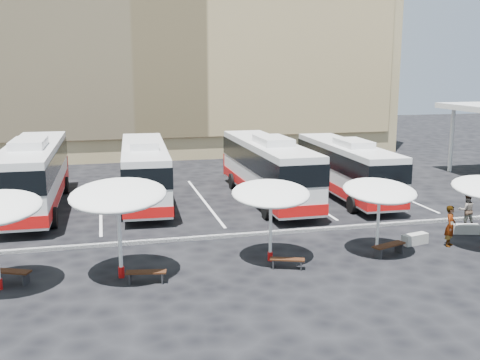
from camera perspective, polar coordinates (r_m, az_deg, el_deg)
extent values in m
plane|color=black|center=(26.06, -0.56, -6.13)|extent=(120.00, 120.00, 0.00)
cube|color=tan|center=(56.66, -8.34, 16.01)|extent=(42.00, 18.00, 25.00)
cube|color=tan|center=(47.61, -7.20, 16.33)|extent=(40.00, 0.30, 20.00)
cylinder|color=silver|center=(45.53, 20.70, 3.81)|extent=(0.30, 0.30, 4.80)
cube|color=black|center=(26.50, -0.81, -5.65)|extent=(34.00, 0.25, 0.15)
cube|color=white|center=(33.13, -13.97, -2.63)|extent=(0.15, 12.00, 0.01)
cube|color=white|center=(33.62, -3.70, -2.11)|extent=(0.15, 12.00, 0.01)
cube|color=white|center=(35.13, 5.98, -1.55)|extent=(0.15, 12.00, 0.01)
cube|color=white|center=(37.56, 14.63, -1.02)|extent=(0.15, 12.00, 0.01)
cube|color=silver|center=(33.28, -20.21, 0.69)|extent=(2.86, 12.76, 3.18)
cube|color=black|center=(33.18, -20.29, 1.77)|extent=(2.93, 12.82, 1.17)
cube|color=#B80D0D|center=(33.51, -20.08, -1.26)|extent=(2.93, 12.82, 0.58)
cube|color=#B80D0D|center=(39.64, -19.02, 1.23)|extent=(2.72, 0.26, 1.48)
cube|color=silver|center=(31.98, -20.67, 3.52)|extent=(1.75, 3.21, 0.42)
cylinder|color=black|center=(37.36, -21.38, -0.68)|extent=(0.39, 1.07, 1.06)
cylinder|color=black|center=(37.05, -17.33, -0.51)|extent=(0.39, 1.07, 1.06)
cylinder|color=black|center=(29.34, -18.45, -3.64)|extent=(0.39, 1.07, 1.06)
cube|color=silver|center=(33.41, -9.69, 1.02)|extent=(3.04, 11.90, 2.95)
cube|color=black|center=(33.31, -9.72, 2.01)|extent=(3.10, 11.96, 1.08)
cube|color=#B80D0D|center=(33.62, -9.62, -0.80)|extent=(3.10, 11.96, 0.54)
cube|color=#B80D0D|center=(39.34, -9.87, 1.48)|extent=(2.52, 0.32, 1.38)
cube|color=silver|center=(32.18, -9.74, 3.63)|extent=(1.72, 3.02, 0.39)
cylinder|color=black|center=(37.05, -11.65, -0.28)|extent=(0.39, 1.00, 0.98)
cylinder|color=black|center=(37.10, -7.85, -0.14)|extent=(0.39, 1.00, 0.98)
cylinder|color=black|center=(29.87, -11.76, -3.10)|extent=(0.39, 1.00, 0.98)
cylinder|color=black|center=(29.92, -7.05, -2.92)|extent=(0.39, 1.00, 0.98)
cube|color=silver|center=(33.34, 2.82, 1.28)|extent=(2.64, 12.30, 3.07)
cube|color=black|center=(33.24, 2.84, 2.33)|extent=(2.70, 12.36, 1.13)
cube|color=#B80D0D|center=(33.56, 2.81, -0.61)|extent=(2.70, 12.36, 0.56)
cube|color=#B80D0D|center=(39.29, 0.20, 1.71)|extent=(2.62, 0.22, 1.43)
cube|color=silver|center=(32.11, 3.39, 4.03)|extent=(1.66, 3.08, 0.41)
cylinder|color=black|center=(36.68, -0.75, -0.13)|extent=(0.37, 1.03, 1.02)
cylinder|color=black|center=(37.35, 3.07, 0.07)|extent=(0.37, 1.03, 1.02)
cylinder|color=black|center=(29.46, 2.74, -3.03)|extent=(0.37, 1.03, 1.02)
cylinder|color=black|center=(30.29, 7.38, -2.71)|extent=(0.37, 1.03, 1.02)
cube|color=silver|center=(34.86, 10.73, 1.29)|extent=(2.65, 11.42, 2.84)
cube|color=black|center=(34.77, 10.76, 2.22)|extent=(2.71, 11.48, 1.04)
cube|color=#B80D0D|center=(35.05, 10.67, -0.38)|extent=(2.71, 11.48, 0.52)
cube|color=#B80D0D|center=(40.19, 7.54, 1.70)|extent=(2.43, 0.25, 1.33)
cube|color=silver|center=(33.76, 11.46, 3.71)|extent=(1.59, 2.88, 0.38)
cylinder|color=black|center=(37.72, 7.04, 0.05)|extent=(0.36, 0.95, 0.95)
cylinder|color=black|center=(38.56, 10.36, 0.20)|extent=(0.36, 0.95, 0.95)
cylinder|color=black|center=(31.28, 11.34, -2.46)|extent=(0.36, 0.95, 0.95)
cylinder|color=black|center=(32.29, 15.19, -2.20)|extent=(0.36, 0.95, 0.95)
cylinder|color=silver|center=(21.60, -12.11, -5.72)|extent=(0.18, 0.18, 3.17)
cylinder|color=#B80D0D|center=(22.04, -11.96, -9.14)|extent=(0.29, 0.29, 0.42)
ellipsoid|color=white|center=(21.19, -12.29, -1.48)|extent=(4.44, 4.47, 1.09)
cylinder|color=silver|center=(23.02, 3.11, -4.88)|extent=(0.15, 0.15, 2.81)
cylinder|color=#B80D0D|center=(23.39, 3.08, -7.74)|extent=(0.24, 0.24, 0.37)
ellipsoid|color=white|center=(22.65, 3.15, -1.36)|extent=(3.66, 3.69, 0.96)
cylinder|color=silver|center=(24.57, 13.84, -4.26)|extent=(0.13, 0.13, 2.72)
cylinder|color=#B80D0D|center=(24.91, 13.71, -6.87)|extent=(0.20, 0.20, 0.36)
ellipsoid|color=white|center=(24.24, 14.00, -1.06)|extent=(3.09, 3.13, 0.93)
cube|color=black|center=(22.63, -22.39, -8.56)|extent=(1.64, 1.05, 0.06)
cube|color=black|center=(22.38, -20.94, -9.34)|extent=(0.22, 0.40, 0.43)
cube|color=black|center=(21.26, -9.52, -9.20)|extent=(1.54, 0.65, 0.06)
cube|color=black|center=(21.41, -11.12, -9.77)|extent=(0.13, 0.38, 0.40)
cube|color=black|center=(21.29, -7.88, -9.78)|extent=(0.13, 0.38, 0.40)
cube|color=black|center=(22.47, 4.83, -8.03)|extent=(1.41, 0.83, 0.05)
cube|color=black|center=(22.56, 3.41, -8.49)|extent=(0.18, 0.34, 0.37)
cube|color=black|center=(22.53, 6.23, -8.57)|extent=(0.18, 0.34, 0.37)
cube|color=black|center=(24.69, 14.90, -6.40)|extent=(1.67, 0.95, 0.06)
cube|color=black|center=(24.31, 13.84, -7.25)|extent=(0.20, 0.41, 0.43)
cube|color=black|center=(25.24, 15.85, -6.65)|extent=(0.20, 0.41, 0.43)
cube|color=gray|center=(26.62, 17.34, -5.75)|extent=(1.33, 0.72, 0.48)
cube|color=gray|center=(29.08, 21.95, -4.64)|extent=(1.28, 0.72, 0.46)
imported|color=black|center=(26.67, 20.61, -4.40)|extent=(0.79, 0.79, 1.85)
imported|color=black|center=(30.20, 22.06, -2.86)|extent=(0.94, 0.80, 1.69)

